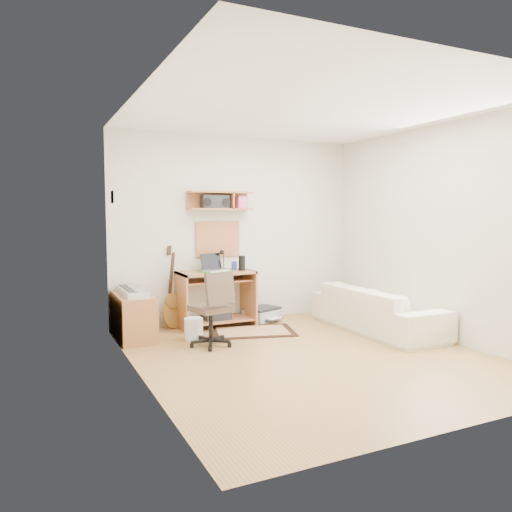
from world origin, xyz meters
name	(u,v)px	position (x,y,z in m)	size (l,w,h in m)	color
floor	(310,356)	(0.00, 0.00, -0.01)	(3.60, 4.00, 0.01)	#A47944
ceiling	(313,109)	(0.00, 0.00, 2.60)	(3.60, 4.00, 0.01)	white
back_wall	(237,229)	(0.00, 2.00, 1.30)	(3.60, 0.01, 2.60)	beige
left_wall	(139,239)	(-1.80, 0.00, 1.30)	(0.01, 4.00, 2.60)	beige
right_wall	(439,232)	(1.80, 0.00, 1.30)	(0.01, 4.00, 2.60)	beige
wall_shelf	(220,201)	(-0.30, 1.88, 1.70)	(0.90, 0.25, 0.26)	#A6693A
cork_board	(218,239)	(-0.30, 1.98, 1.17)	(0.64, 0.03, 0.49)	tan
wall_photo	(113,197)	(-1.79, 1.50, 1.72)	(0.02, 0.20, 0.15)	#4C8CBF
desk	(216,299)	(-0.43, 1.73, 0.38)	(1.00, 0.55, 0.75)	#A6693A
laptop	(216,263)	(-0.44, 1.71, 0.87)	(0.32, 0.32, 0.24)	silver
speaker	(242,263)	(-0.07, 1.68, 0.85)	(0.09, 0.09, 0.20)	black
desk_lamp	(224,260)	(-0.26, 1.87, 0.89)	(0.09, 0.09, 0.27)	black
pencil_cup	(234,265)	(-0.12, 1.83, 0.81)	(0.08, 0.08, 0.11)	#3842AA
boombox	(215,202)	(-0.38, 1.87, 1.68)	(0.37, 0.17, 0.19)	black
rug	(252,331)	(-0.12, 1.23, 0.01)	(1.06, 0.71, 0.01)	#D1BF8C
task_chair	(211,308)	(-0.84, 0.81, 0.44)	(0.45, 0.45, 0.88)	#3D2F24
cabinet	(133,316)	(-1.58, 1.55, 0.28)	(0.40, 0.90, 0.55)	#A6693A
music_keyboard	(132,291)	(-1.58, 1.55, 0.59)	(0.25, 0.80, 0.07)	#B2B5BA
guitar	(172,287)	(-1.00, 1.86, 0.55)	(0.30, 0.18, 1.11)	olive
waste_basket	(194,329)	(-0.94, 1.15, 0.13)	(0.22, 0.22, 0.27)	white
printer	(262,314)	(0.30, 1.79, 0.08)	(0.47, 0.36, 0.18)	#A5A8AA
sofa	(377,302)	(1.38, 0.59, 0.38)	(1.96, 0.57, 0.77)	beige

